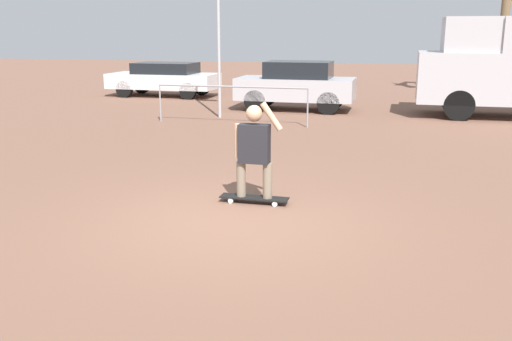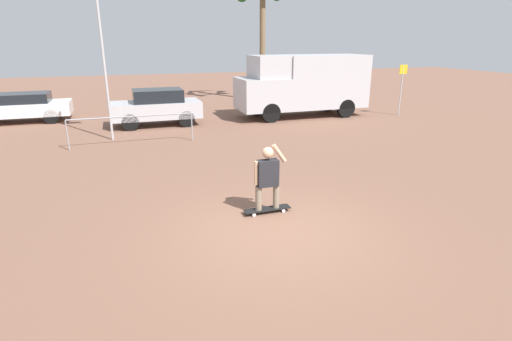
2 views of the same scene
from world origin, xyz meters
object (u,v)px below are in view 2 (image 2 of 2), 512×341
object	(u,v)px
parked_car_white	(21,107)
flagpole	(104,46)
person_skateboarder	(268,175)
parked_car_silver	(157,107)
street_sign	(402,83)
camper_van	(304,83)
skateboard	(267,209)

from	to	relation	value
parked_car_white	flagpole	distance (m)	6.90
person_skateboarder	parked_car_white	world-z (taller)	person_skateboarder
person_skateboarder	parked_car_silver	distance (m)	10.54
parked_car_white	street_sign	bearing A→B (deg)	-13.18
person_skateboarder	camper_van	distance (m)	11.93
parked_car_silver	street_sign	xyz separation A→B (m)	(11.76, -1.38, 0.75)
parked_car_silver	parked_car_white	xyz separation A→B (m)	(-5.85, 2.75, -0.12)
camper_van	street_sign	world-z (taller)	camper_van
flagpole	person_skateboarder	bearing A→B (deg)	-69.03
parked_car_white	person_skateboarder	bearing A→B (deg)	-61.59
skateboard	person_skateboarder	world-z (taller)	person_skateboarder
parked_car_silver	street_sign	distance (m)	11.87
parked_car_white	flagpole	xyz separation A→B (m)	(3.98, -4.95, 2.70)
skateboard	flagpole	distance (m)	9.45
parked_car_silver	camper_van	bearing A→B (deg)	-0.41
camper_van	flagpole	distance (m)	9.38
camper_van	street_sign	size ratio (longest dim) A/B	2.56
skateboard	person_skateboarder	distance (m)	0.81
person_skateboarder	flagpole	world-z (taller)	flagpole
skateboard	street_sign	xyz separation A→B (m)	(10.47, 9.08, 1.51)
skateboard	parked_car_white	world-z (taller)	parked_car_white
person_skateboarder	flagpole	size ratio (longest dim) A/B	0.24
camper_van	flagpole	size ratio (longest dim) A/B	1.04
person_skateboarder	street_sign	distance (m)	13.87
parked_car_silver	flagpole	distance (m)	3.87
person_skateboarder	parked_car_white	xyz separation A→B (m)	(-7.14, 13.20, -0.17)
camper_van	street_sign	bearing A→B (deg)	-15.85
parked_car_white	street_sign	xyz separation A→B (m)	(17.61, -4.12, 0.87)
flagpole	parked_car_silver	bearing A→B (deg)	49.69
skateboard	parked_car_white	bearing A→B (deg)	118.41
parked_car_white	skateboard	bearing A→B (deg)	-61.59
flagpole	street_sign	bearing A→B (deg)	3.46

